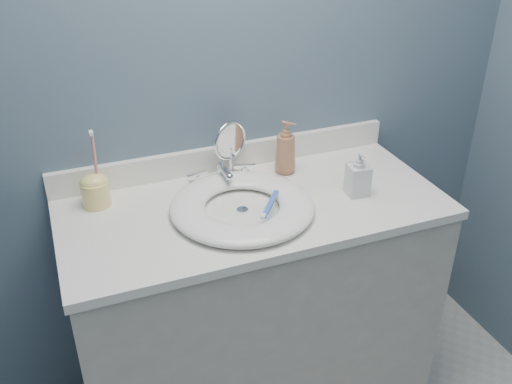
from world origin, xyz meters
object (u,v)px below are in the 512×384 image
soap_bottle_amber (286,147)px  soap_bottle_clear (358,173)px  toothbrush_holder (95,189)px  makeup_mirror (230,147)px

soap_bottle_amber → soap_bottle_clear: soap_bottle_amber is taller
soap_bottle_clear → toothbrush_holder: size_ratio=0.59×
toothbrush_holder → makeup_mirror: bearing=3.1°
soap_bottle_clear → soap_bottle_amber: bearing=131.8°
makeup_mirror → soap_bottle_amber: (0.19, -0.03, -0.02)m
makeup_mirror → soap_bottle_amber: 0.19m
soap_bottle_amber → soap_bottle_clear: (0.16, -0.22, -0.02)m
makeup_mirror → soap_bottle_amber: size_ratio=1.09×
makeup_mirror → soap_bottle_clear: bearing=-60.1°
makeup_mirror → soap_bottle_amber: bearing=-33.5°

